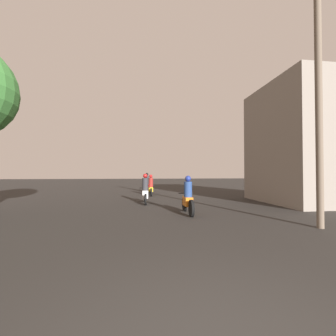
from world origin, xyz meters
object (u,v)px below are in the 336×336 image
(utility_pole_near, at_px, (319,90))
(motorcycle_red, at_px, (147,184))
(motorcycle_yellow, at_px, (151,187))
(motorcycle_orange, at_px, (188,198))
(motorcycle_white, at_px, (145,191))
(building_right_near, at_px, (310,144))

(utility_pole_near, bearing_deg, motorcycle_red, 109.40)
(motorcycle_yellow, distance_m, utility_pole_near, 11.87)
(motorcycle_yellow, height_order, utility_pole_near, utility_pole_near)
(motorcycle_red, height_order, utility_pole_near, utility_pole_near)
(motorcycle_orange, distance_m, motorcycle_yellow, 7.65)
(motorcycle_white, relative_size, motorcycle_red, 0.98)
(building_right_near, bearing_deg, motorcycle_yellow, 150.08)
(motorcycle_orange, xyz_separation_m, utility_pole_near, (3.46, -2.80, 3.56))
(motorcycle_yellow, bearing_deg, motorcycle_red, 90.98)
(motorcycle_red, bearing_deg, motorcycle_orange, -90.89)
(motorcycle_yellow, bearing_deg, motorcycle_white, -99.28)
(motorcycle_orange, distance_m, building_right_near, 8.45)
(motorcycle_white, bearing_deg, utility_pole_near, -42.94)
(motorcycle_yellow, height_order, building_right_near, building_right_near)
(motorcycle_white, bearing_deg, motorcycle_orange, -56.62)
(motorcycle_orange, relative_size, motorcycle_yellow, 0.97)
(motorcycle_white, relative_size, utility_pole_near, 0.25)
(motorcycle_orange, height_order, motorcycle_white, motorcycle_white)
(motorcycle_orange, distance_m, motorcycle_white, 3.72)
(motorcycle_red, height_order, building_right_near, building_right_near)
(motorcycle_red, bearing_deg, motorcycle_yellow, -94.54)
(motorcycle_white, xyz_separation_m, building_right_near, (9.23, -0.79, 2.63))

